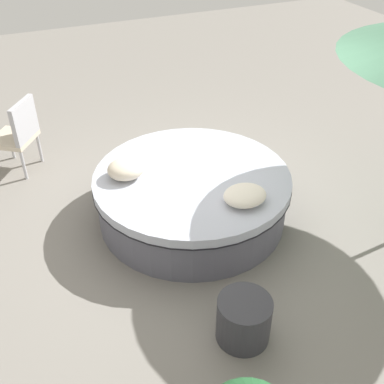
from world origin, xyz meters
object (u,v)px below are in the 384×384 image
object	(u,v)px
throw_pillow_1	(245,195)
patio_chair	(18,132)
side_table	(244,319)
round_bed	(192,196)
throw_pillow_0	(126,169)

from	to	relation	value
throw_pillow_1	patio_chair	distance (m)	3.14
side_table	patio_chair	bearing A→B (deg)	-68.54
patio_chair	side_table	world-z (taller)	patio_chair
round_bed	throw_pillow_0	size ratio (longest dim) A/B	5.48
patio_chair	round_bed	bearing A→B (deg)	-102.93
patio_chair	side_table	xyz separation A→B (m)	(-1.39, 3.53, -0.35)
throw_pillow_0	patio_chair	world-z (taller)	patio_chair
throw_pillow_1	patio_chair	size ratio (longest dim) A/B	0.45
throw_pillow_1	round_bed	bearing A→B (deg)	-66.26
throw_pillow_0	side_table	world-z (taller)	throw_pillow_0
round_bed	throw_pillow_1	size ratio (longest dim) A/B	4.93
round_bed	patio_chair	world-z (taller)	patio_chair
round_bed	side_table	xyz separation A→B (m)	(0.25, 1.72, -0.08)
round_bed	throw_pillow_0	world-z (taller)	throw_pillow_0
throw_pillow_1	side_table	size ratio (longest dim) A/B	0.95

